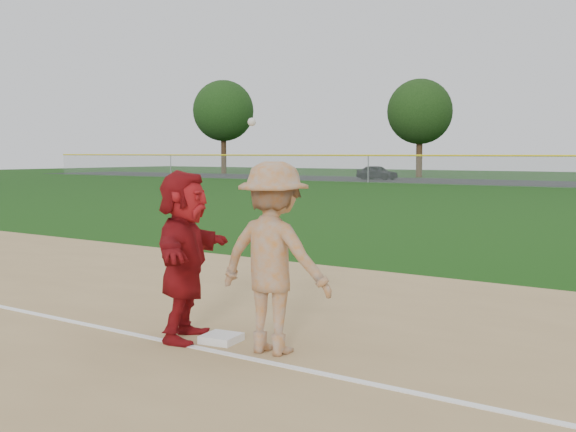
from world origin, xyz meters
The scene contains 8 objects.
ground centered at (0.00, 0.00, 0.00)m, with size 160.00×160.00×0.00m, color #133D0B.
foul_line centered at (0.00, -0.80, 0.03)m, with size 60.00×0.10×0.01m, color white.
first_base centered at (0.45, -0.45, 0.06)m, with size 0.39×0.39×0.09m, color white.
base_runner centered at (0.01, -0.59, 1.00)m, with size 1.81×0.58×1.96m, color maroon.
car_left centered at (-22.29, 45.65, 0.60)m, with size 1.39×3.45×1.18m, color black.
first_base_play centered at (1.18, -0.43, 1.05)m, with size 1.38×0.89×2.55m.
tree_0 centered at (-44.00, 52.00, 6.59)m, with size 6.40×6.40×9.81m.
tree_1 centered at (-22.00, 53.00, 5.83)m, with size 5.80×5.80×8.75m.
Camera 1 is at (5.71, -6.59, 2.17)m, focal length 45.00 mm.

